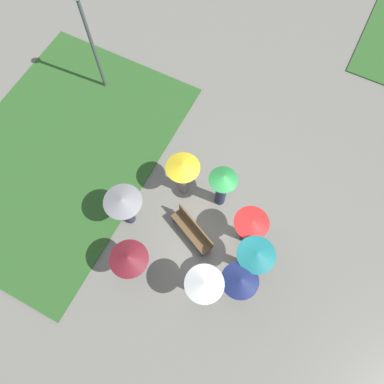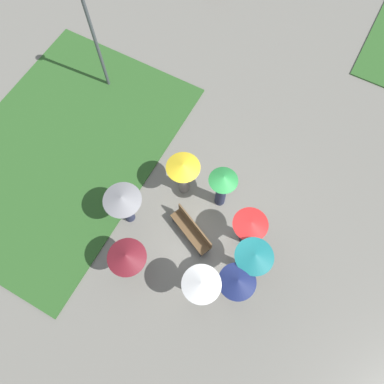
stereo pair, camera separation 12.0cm
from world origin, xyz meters
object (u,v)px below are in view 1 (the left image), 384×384
park_bench (193,230)px  crowd_person_yellow (183,173)px  crowd_person_green (222,185)px  crowd_person_teal (255,257)px  crowd_person_white (204,285)px  crowd_person_grey (124,204)px  crowd_person_maroon (130,260)px  crowd_person_red (250,226)px  crowd_person_navy (239,282)px  lamp_post (88,32)px

park_bench → crowd_person_yellow: size_ratio=0.92×
crowd_person_green → crowd_person_teal: bearing=-40.8°
crowd_person_white → crowd_person_grey: 3.47m
crowd_person_grey → crowd_person_teal: bearing=136.8°
crowd_person_white → crowd_person_maroon: bearing=-136.8°
crowd_person_yellow → park_bench: bearing=172.8°
crowd_person_red → crowd_person_maroon: crowd_person_maroon is taller
crowd_person_teal → crowd_person_maroon: (-3.18, -1.73, -0.09)m
crowd_person_red → crowd_person_navy: bearing=-28.2°
lamp_post → crowd_person_green: size_ratio=2.17×
crowd_person_white → crowd_person_green: 3.22m
crowd_person_green → crowd_person_navy: size_ratio=1.05×
crowd_person_white → crowd_person_grey: bearing=-163.4°
crowd_person_yellow → crowd_person_teal: (3.15, -1.52, 0.21)m
crowd_person_red → park_bench: bearing=-107.0°
crowd_person_maroon → crowd_person_grey: bearing=132.1°
park_bench → crowd_person_teal: bearing=19.1°
crowd_person_maroon → park_bench: bearing=65.7°
lamp_post → crowd_person_green: bearing=-20.9°
crowd_person_maroon → lamp_post: bearing=135.1°
park_bench → crowd_person_maroon: (-1.09, -1.92, 0.94)m
crowd_person_yellow → crowd_person_teal: bearing=-161.2°
park_bench → crowd_person_red: bearing=47.9°
crowd_person_teal → crowd_person_green: crowd_person_green is taller
crowd_person_teal → crowd_person_green: size_ratio=0.98×
crowd_person_red → crowd_person_navy: crowd_person_navy is taller
park_bench → lamp_post: lamp_post is taller
crowd_person_maroon → crowd_person_green: 3.68m
crowd_person_teal → crowd_person_grey: crowd_person_teal is taller
lamp_post → crowd_person_grey: (3.76, -4.37, -1.40)m
park_bench → crowd_person_teal: (2.10, -0.19, 1.03)m
lamp_post → crowd_person_green: 6.77m
lamp_post → crowd_person_yellow: size_ratio=2.32×
crowd_person_teal → crowd_person_navy: size_ratio=1.02×
crowd_person_white → crowd_person_red: 2.35m
lamp_post → crowd_person_yellow: lamp_post is taller
crowd_person_maroon → crowd_person_grey: 1.77m
crowd_person_maroon → crowd_person_green: bearing=73.7°
lamp_post → crowd_person_maroon: bearing=-50.2°
crowd_person_yellow → crowd_person_green: (1.32, 0.17, 0.06)m
park_bench → crowd_person_green: (0.27, 1.51, 0.87)m
lamp_post → crowd_person_grey: size_ratio=2.35×
crowd_person_maroon → crowd_person_navy: 3.19m
park_bench → crowd_person_grey: size_ratio=0.93×
lamp_post → crowd_person_maroon: lamp_post is taller
crowd_person_teal → crowd_person_grey: 4.26m
lamp_post → crowd_person_navy: (7.89, -4.91, -1.45)m
crowd_person_red → crowd_person_grey: size_ratio=0.93×
lamp_post → crowd_person_red: bearing=-22.9°
crowd_person_red → crowd_person_grey: crowd_person_grey is taller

